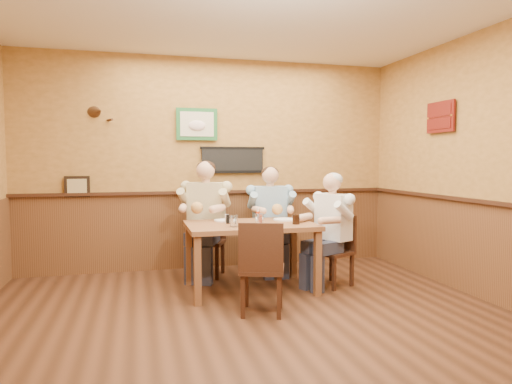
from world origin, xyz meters
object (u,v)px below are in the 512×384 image
Objects in this scene: chair_right_end at (333,250)px; diner_tan_shirt at (206,225)px; dining_table at (250,232)px; salt_shaker at (227,219)px; diner_white_elder at (333,235)px; water_glass_left at (234,221)px; cola_tumbler at (296,219)px; chair_back_left at (207,240)px; water_glass_mid at (259,220)px; pepper_shaker at (228,219)px; chair_near_side at (262,267)px; diner_blue_polo at (270,225)px; chair_back_right at (270,239)px; hot_sauce_bottle at (258,217)px.

chair_right_end is 0.63× the size of diner_tan_shirt.
salt_shaker is at bearing 162.06° from dining_table.
diner_white_elder is (1.34, -0.80, -0.06)m from diner_tan_shirt.
diner_white_elder reaches higher than chair_right_end.
water_glass_left is 0.70m from cola_tumbler.
salt_shaker is at bearing -56.37° from diner_tan_shirt.
diner_white_elder is (1.34, -0.80, 0.13)m from chair_back_left.
water_glass_mid reaches higher than pepper_shaker.
diner_blue_polo reaches higher than chair_near_side.
chair_back_right is at bearing -172.44° from diner_white_elder.
chair_right_end is at bearing -53.80° from diner_blue_polo.
diner_blue_polo is at bearing -172.44° from diner_white_elder.
salt_shaker is (-0.17, 0.85, 0.36)m from chair_near_side.
salt_shaker is 0.04m from pepper_shaker.
dining_table is 0.83m from diner_tan_shirt.
chair_back_right is at bearing 54.91° from water_glass_left.
water_glass_left is at bearing -86.01° from salt_shaker.
chair_back_left is at bearing -174.95° from diner_blue_polo.
diner_tan_shirt is 1.56m from diner_white_elder.
diner_blue_polo is 0.99m from salt_shaker.
salt_shaker is (-0.70, -0.67, 0.37)m from chair_back_right.
diner_tan_shirt reaches higher than dining_table.
diner_tan_shirt is (-0.82, -0.02, 0.22)m from chair_back_right.
diner_tan_shirt is 0.72m from pepper_shaker.
diner_blue_polo is 10.27× the size of water_glass_left.
chair_right_end is (0.96, -0.06, -0.25)m from dining_table.
diner_blue_polo reaches higher than chair_back_left.
chair_back_left is 9.03× the size of pepper_shaker.
chair_near_side is at bearing -55.97° from chair_back_left.
chair_back_left is at bearing -145.61° from diner_white_elder.
cola_tumbler is at bearing -84.86° from chair_back_right.
hot_sauce_bottle is at bearing 82.78° from water_glass_mid.
chair_back_right is at bearing 23.85° from diner_tan_shirt.
diner_tan_shirt is 0.97m from water_glass_left.
water_glass_left is 0.29m from salt_shaker.
chair_near_side is (-0.52, -1.52, 0.01)m from chair_back_right.
diner_white_elder reaches higher than hot_sauce_bottle.
water_glass_left is at bearing 170.90° from water_glass_mid.
water_glass_mid is (0.27, -0.04, 0.01)m from water_glass_left.
water_glass_mid reaches higher than chair_back_right.
water_glass_left is at bearing -58.47° from chair_back_left.
cola_tumbler is 0.75m from pepper_shaker.
salt_shaker is at bearing -59.11° from chair_near_side.
diner_white_elder is (0.96, -0.06, -0.07)m from dining_table.
cola_tumbler reaches higher than dining_table.
diner_blue_polo reaches higher than chair_right_end.
chair_back_right is at bearing 0.00° from diner_blue_polo.
chair_right_end is at bearing 4.68° from hot_sauce_bottle.
water_glass_left is 0.73× the size of hot_sauce_bottle.
diner_white_elder is at bearing -8.16° from diner_tan_shirt.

